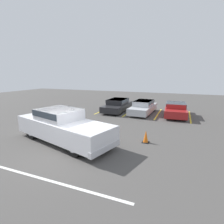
{
  "coord_description": "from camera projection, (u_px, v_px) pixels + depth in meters",
  "views": [
    {
      "loc": [
        5.1,
        -6.69,
        3.69
      ],
      "look_at": [
        0.42,
        4.86,
        1.0
      ],
      "focal_mm": 28.0,
      "sensor_mm": 36.0,
      "label": 1
    }
  ],
  "objects": [
    {
      "name": "ground_plane",
      "position": [
        68.0,
        150.0,
        8.71
      ],
      "size": [
        60.0,
        60.0,
        0.0
      ],
      "primitive_type": "plane",
      "color": "#4C4947"
    },
    {
      "name": "stall_stripe_a",
      "position": [
        105.0,
        110.0,
        18.64
      ],
      "size": [
        0.12,
        4.85,
        0.01
      ],
      "primitive_type": "cube",
      "color": "yellow",
      "rests_on": "ground_plane"
    },
    {
      "name": "stall_stripe_b",
      "position": [
        130.0,
        112.0,
        17.61
      ],
      "size": [
        0.12,
        4.85,
        0.01
      ],
      "primitive_type": "cube",
      "color": "yellow",
      "rests_on": "ground_plane"
    },
    {
      "name": "stall_stripe_c",
      "position": [
        158.0,
        114.0,
        16.59
      ],
      "size": [
        0.12,
        4.85,
        0.01
      ],
      "primitive_type": "cube",
      "color": "yellow",
      "rests_on": "ground_plane"
    },
    {
      "name": "stall_stripe_d",
      "position": [
        190.0,
        117.0,
        15.57
      ],
      "size": [
        0.12,
        4.85,
        0.01
      ],
      "primitive_type": "cube",
      "color": "yellow",
      "rests_on": "ground_plane"
    },
    {
      "name": "aisle_stripe_foreground",
      "position": [
        13.0,
        170.0,
        6.85
      ],
      "size": [
        9.82,
        0.12,
        0.01
      ],
      "primitive_type": "cube",
      "rotation": [
        0.0,
        0.0,
        1.57
      ],
      "color": "white",
      "rests_on": "ground_plane"
    },
    {
      "name": "pickup_truck",
      "position": [
        63.0,
        126.0,
        9.59
      ],
      "size": [
        6.5,
        3.6,
        1.82
      ],
      "rotation": [
        0.0,
        0.0,
        -0.27
      ],
      "color": "silver",
      "rests_on": "ground_plane"
    },
    {
      "name": "parked_sedan_a",
      "position": [
        118.0,
        105.0,
        17.87
      ],
      "size": [
        1.86,
        4.74,
        1.24
      ],
      "rotation": [
        0.0,
        0.0,
        -1.57
      ],
      "color": "#232326",
      "rests_on": "ground_plane"
    },
    {
      "name": "parked_sedan_b",
      "position": [
        143.0,
        107.0,
        16.79
      ],
      "size": [
        1.99,
        4.68,
        1.24
      ],
      "rotation": [
        0.0,
        0.0,
        -1.63
      ],
      "color": "#B7BABF",
      "rests_on": "ground_plane"
    },
    {
      "name": "parked_sedan_c",
      "position": [
        176.0,
        109.0,
        15.77
      ],
      "size": [
        2.02,
        4.43,
        1.2
      ],
      "rotation": [
        0.0,
        0.0,
        -1.52
      ],
      "color": "maroon",
      "rests_on": "ground_plane"
    },
    {
      "name": "traffic_cone",
      "position": [
        146.0,
        137.0,
        9.61
      ],
      "size": [
        0.37,
        0.37,
        0.68
      ],
      "color": "black",
      "rests_on": "ground_plane"
    }
  ]
}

